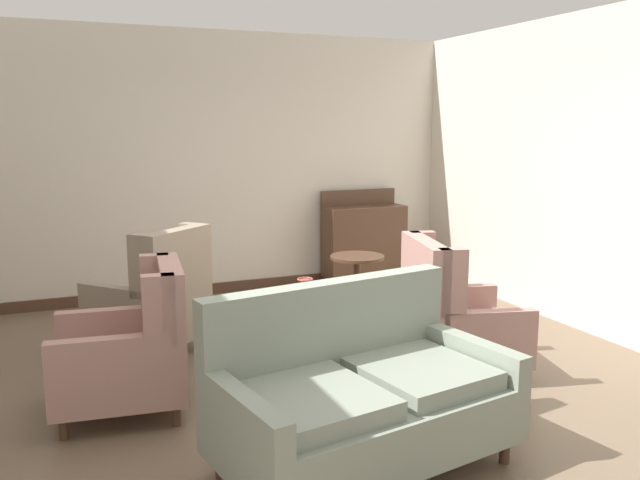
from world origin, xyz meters
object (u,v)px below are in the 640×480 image
object	(u,v)px
settee	(360,397)
armchair_far_left	(452,317)
sideboard	(364,240)
coffee_table	(300,327)
porcelain_vase	(305,300)
side_table	(357,282)
armchair_beside_settee	(156,301)
armchair_near_sideboard	(132,350)

from	to	relation	value
settee	armchair_far_left	distance (m)	1.66
settee	sideboard	distance (m)	4.32
coffee_table	armchair_far_left	bearing A→B (deg)	-15.98
armchair_far_left	coffee_table	bearing A→B (deg)	89.02
porcelain_vase	sideboard	bearing A→B (deg)	55.11
coffee_table	porcelain_vase	xyz separation A→B (m)	(0.05, 0.01, 0.21)
coffee_table	porcelain_vase	bearing A→B (deg)	6.65
side_table	sideboard	xyz separation A→B (m)	(0.77, 1.40, 0.13)
porcelain_vase	settee	bearing A→B (deg)	-98.65
porcelain_vase	armchair_far_left	xyz separation A→B (m)	(1.09, -0.33, -0.17)
armchair_far_left	sideboard	distance (m)	2.90
coffee_table	side_table	distance (m)	1.50
armchair_beside_settee	side_table	xyz separation A→B (m)	(1.93, 0.14, -0.05)
coffee_table	sideboard	distance (m)	3.08
settee	armchair_near_sideboard	world-z (taller)	same
armchair_beside_settee	sideboard	bearing A→B (deg)	168.99
side_table	sideboard	bearing A→B (deg)	61.14
settee	porcelain_vase	bearing A→B (deg)	71.59
coffee_table	armchair_beside_settee	world-z (taller)	armchair_beside_settee
porcelain_vase	armchair_far_left	size ratio (longest dim) A/B	0.29
settee	armchair_beside_settee	bearing A→B (deg)	98.32
porcelain_vase	settee	xyz separation A→B (m)	(-0.21, -1.36, -0.20)
side_table	sideboard	size ratio (longest dim) A/B	0.59
settee	armchair_beside_settee	xyz separation A→B (m)	(-0.76, 2.32, 0.04)
armchair_beside_settee	sideboard	xyz separation A→B (m)	(2.70, 1.54, 0.08)
settee	armchair_near_sideboard	distance (m)	1.64
coffee_table	settee	world-z (taller)	settee
coffee_table	armchair_near_sideboard	xyz separation A→B (m)	(-1.24, -0.12, 0.03)
porcelain_vase	armchair_beside_settee	xyz separation A→B (m)	(-0.96, 0.96, -0.15)
armchair_beside_settee	armchair_far_left	bearing A→B (deg)	107.21
armchair_far_left	armchair_beside_settee	size ratio (longest dim) A/B	0.96
armchair_far_left	sideboard	bearing A→B (deg)	2.14
coffee_table	side_table	bearing A→B (deg)	47.29
settee	sideboard	xyz separation A→B (m)	(1.95, 3.85, 0.12)
armchair_far_left	armchair_near_sideboard	world-z (taller)	armchair_far_left
armchair_far_left	armchair_beside_settee	xyz separation A→B (m)	(-2.06, 1.29, 0.02)
porcelain_vase	settee	world-z (taller)	settee
armchair_far_left	side_table	bearing A→B (deg)	19.96
armchair_near_sideboard	armchair_beside_settee	world-z (taller)	armchair_beside_settee
armchair_near_sideboard	side_table	world-z (taller)	armchair_near_sideboard
settee	armchair_far_left	bearing A→B (deg)	28.42
coffee_table	armchair_far_left	xyz separation A→B (m)	(1.14, -0.33, 0.04)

